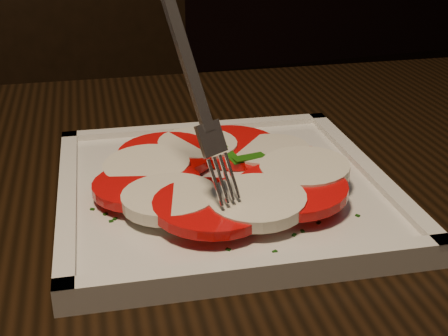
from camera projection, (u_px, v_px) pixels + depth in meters
The scene contains 5 objects.
table at pixel (182, 293), 0.59m from camera, with size 1.28×0.92×0.75m.
chair at pixel (114, 125), 1.34m from camera, with size 0.48×0.48×0.93m.
plate at pixel (224, 191), 0.55m from camera, with size 0.29×0.29×0.01m, color silver.
caprese_salad at pixel (224, 172), 0.55m from camera, with size 0.23×0.23×0.03m.
fork at pixel (180, 68), 0.47m from camera, with size 0.04×0.09×0.19m, color white, non-canonical shape.
Camera 1 is at (-0.39, -0.40, 1.01)m, focal length 50.00 mm.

